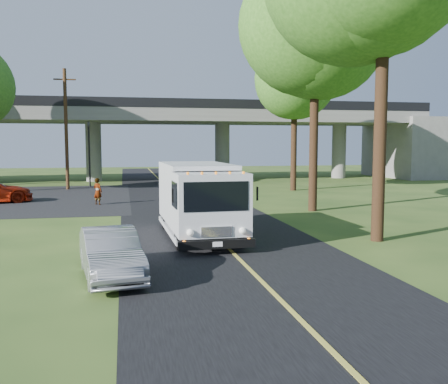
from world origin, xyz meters
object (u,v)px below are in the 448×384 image
object	(u,v)px
tree_right_mid	(321,19)
silver_sedan	(111,254)
utility_pole	(66,128)
tree_right_far	(298,77)
pedestrian	(98,191)
step_van	(199,198)
traffic_signal	(89,147)

from	to	relation	value
tree_right_mid	silver_sedan	distance (m)	17.43
utility_pole	tree_right_mid	distance (m)	21.18
tree_right_far	pedestrian	bearing A→B (deg)	-156.72
tree_right_mid	utility_pole	bearing A→B (deg)	132.52
step_van	pedestrian	size ratio (longest dim) A/B	4.28
tree_right_mid	tree_right_far	size ratio (longest dim) A/B	1.16
utility_pole	tree_right_mid	xyz separation A→B (m)	(13.91, -15.16, 5.01)
utility_pole	silver_sedan	xyz separation A→B (m)	(3.79, -26.16, -3.96)
tree_right_mid	silver_sedan	xyz separation A→B (m)	(-10.11, -10.99, -8.97)
utility_pole	traffic_signal	bearing A→B (deg)	53.13
traffic_signal	tree_right_far	size ratio (longest dim) A/B	0.47
pedestrian	traffic_signal	bearing A→B (deg)	-45.64
step_van	silver_sedan	xyz separation A→B (m)	(-3.06, -5.04, -0.84)
tree_right_mid	tree_right_far	world-z (taller)	tree_right_mid
utility_pole	pedestrian	bearing A→B (deg)	-75.17
step_van	tree_right_far	bearing A→B (deg)	58.26
utility_pole	tree_right_far	world-z (taller)	tree_right_far
traffic_signal	silver_sedan	bearing A→B (deg)	-85.34
step_van	silver_sedan	size ratio (longest dim) A/B	1.71
utility_pole	tree_right_mid	world-z (taller)	tree_right_mid
tree_right_mid	tree_right_far	bearing A→B (deg)	75.72
silver_sedan	tree_right_far	bearing A→B (deg)	51.22
tree_right_mid	step_van	bearing A→B (deg)	-139.80
step_van	tree_right_mid	bearing A→B (deg)	38.61
silver_sedan	step_van	bearing A→B (deg)	50.35
utility_pole	tree_right_far	size ratio (longest dim) A/B	0.82
tree_right_far	step_van	world-z (taller)	tree_right_far
tree_right_mid	tree_right_far	distance (m)	11.43
traffic_signal	utility_pole	world-z (taller)	utility_pole
utility_pole	silver_sedan	bearing A→B (deg)	-81.75
tree_right_far	step_van	xyz separation A→B (m)	(-9.85, -16.96, -6.83)
traffic_signal	pedestrian	xyz separation A→B (m)	(1.20, -12.19, -2.44)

